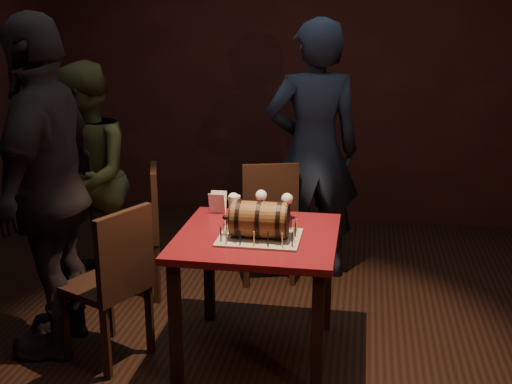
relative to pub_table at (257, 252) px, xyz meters
The scene contains 16 objects.
room_shell 0.77m from the pub_table, 108.68° to the left, with size 5.04×5.04×2.80m.
pub_table is the anchor object (origin of this frame).
cake_board 0.14m from the pub_table, 69.25° to the right, with size 0.45×0.35×0.01m, color gray.
barrel_cake 0.23m from the pub_table, 69.65° to the right, with size 0.37×0.22×0.22m.
birthday_candles 0.18m from the pub_table, 69.25° to the right, with size 0.40×0.30×0.09m.
wine_glass_left 0.39m from the pub_table, 126.09° to the left, with size 0.07×0.07×0.16m.
wine_glass_mid 0.42m from the pub_table, 95.67° to the left, with size 0.07×0.07×0.16m.
wine_glass_right 0.40m from the pub_table, 66.72° to the left, with size 0.07×0.07×0.16m.
pint_of_ale 0.34m from the pub_table, 127.22° to the left, with size 0.07×0.07×0.15m.
menu_card 0.50m from the pub_table, 131.63° to the left, with size 0.10×0.05×0.13m, color white, non-canonical shape.
chair_back 1.05m from the pub_table, 95.19° to the left, with size 0.50×0.50×0.93m.
chair_left_rear 1.17m from the pub_table, 143.85° to the left, with size 0.51×0.51×0.93m.
chair_left_front 0.82m from the pub_table, 164.41° to the right, with size 0.53×0.53×0.93m.
person_back 1.30m from the pub_table, 80.57° to the left, with size 0.70×0.46×1.92m, color #171F2F.
person_left_rear 1.55m from the pub_table, 151.57° to the left, with size 0.80×0.62×1.64m, color #383C1E.
person_left_front 1.24m from the pub_table, behind, with size 1.15×0.48×1.97m, color black.
Camera 1 is at (0.61, -3.48, 1.98)m, focal length 45.00 mm.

